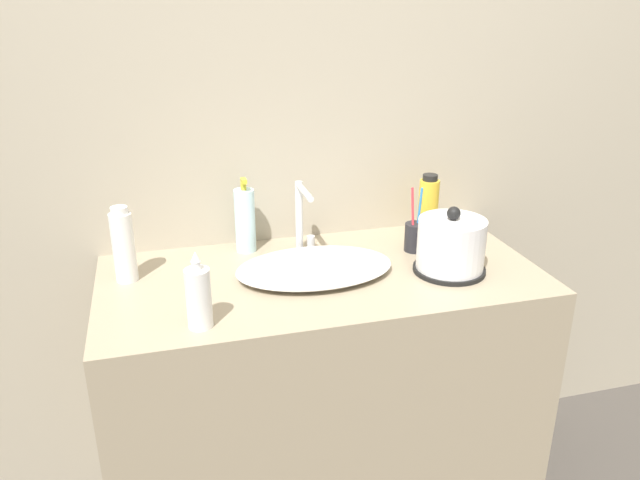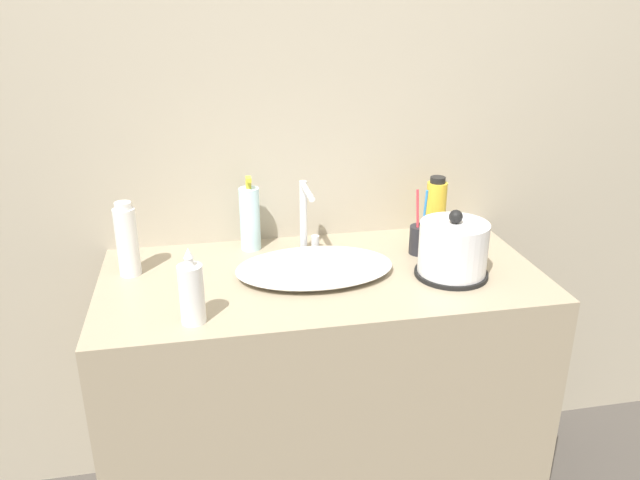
% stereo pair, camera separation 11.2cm
% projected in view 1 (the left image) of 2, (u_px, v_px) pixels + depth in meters
% --- Properties ---
extents(wall_back, '(6.00, 0.04, 2.60)m').
position_uv_depth(wall_back, '(294.00, 79.00, 1.80)').
color(wall_back, '#ADA38E').
rests_on(wall_back, ground_plane).
extents(vanity_counter, '(1.19, 0.57, 0.82)m').
position_uv_depth(vanity_counter, '(322.00, 398.00, 1.85)').
color(vanity_counter, gray).
rests_on(vanity_counter, ground_plane).
extents(sink_basin, '(0.43, 0.28, 0.04)m').
position_uv_depth(sink_basin, '(315.00, 267.00, 1.69)').
color(sink_basin, white).
rests_on(sink_basin, vanity_counter).
extents(faucet, '(0.06, 0.15, 0.21)m').
position_uv_depth(faucet, '(302.00, 214.00, 1.80)').
color(faucet, silver).
rests_on(faucet, vanity_counter).
extents(electric_kettle, '(0.20, 0.20, 0.19)m').
position_uv_depth(electric_kettle, '(451.00, 248.00, 1.69)').
color(electric_kettle, black).
rests_on(electric_kettle, vanity_counter).
extents(toothbrush_cup, '(0.06, 0.06, 0.19)m').
position_uv_depth(toothbrush_cup, '(415.00, 236.00, 1.84)').
color(toothbrush_cup, '#232328').
rests_on(toothbrush_cup, vanity_counter).
extents(lotion_bottle, '(0.06, 0.06, 0.22)m').
position_uv_depth(lotion_bottle, '(245.00, 220.00, 1.82)').
color(lotion_bottle, silver).
rests_on(lotion_bottle, vanity_counter).
extents(shampoo_bottle, '(0.06, 0.06, 0.21)m').
position_uv_depth(shampoo_bottle, '(123.00, 246.00, 1.63)').
color(shampoo_bottle, white).
rests_on(shampoo_bottle, vanity_counter).
extents(mouthwash_bottle, '(0.06, 0.06, 0.20)m').
position_uv_depth(mouthwash_bottle, '(428.00, 208.00, 1.91)').
color(mouthwash_bottle, gold).
rests_on(mouthwash_bottle, vanity_counter).
extents(hand_cream_bottle, '(0.06, 0.06, 0.19)m').
position_uv_depth(hand_cream_bottle, '(199.00, 297.00, 1.41)').
color(hand_cream_bottle, white).
rests_on(hand_cream_bottle, vanity_counter).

